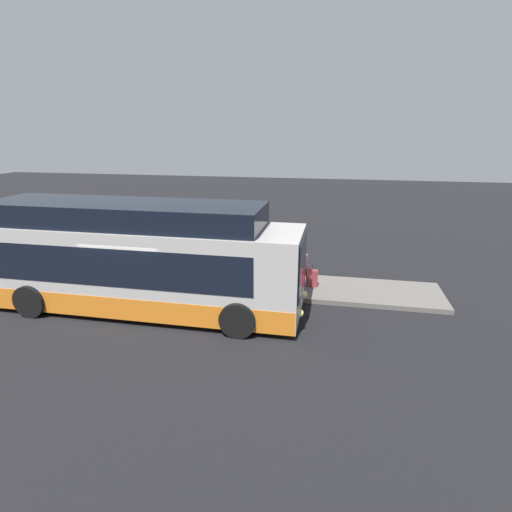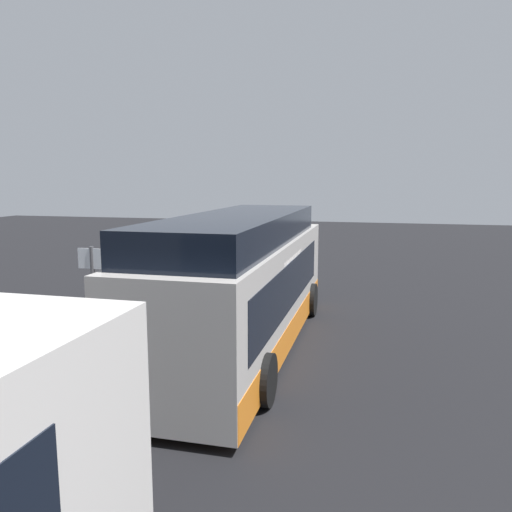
% 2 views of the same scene
% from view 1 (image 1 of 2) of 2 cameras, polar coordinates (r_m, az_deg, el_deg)
% --- Properties ---
extents(ground, '(80.00, 80.00, 0.00)m').
position_cam_1_polar(ground, '(13.80, -16.00, -7.42)').
color(ground, black).
extents(platform, '(20.00, 2.46, 0.17)m').
position_cam_1_polar(platform, '(16.13, -11.52, -3.10)').
color(platform, '#605B56').
rests_on(platform, ground).
extents(bus_lead, '(10.51, 2.86, 3.53)m').
position_cam_1_polar(bus_lead, '(13.39, -16.50, -0.84)').
color(bus_lead, '#B2ADA8').
rests_on(bus_lead, ground).
extents(passenger_boarding, '(0.58, 0.55, 1.63)m').
position_cam_1_polar(passenger_boarding, '(14.10, 6.71, -1.69)').
color(passenger_boarding, '#4C476B').
rests_on(passenger_boarding, platform).
extents(passenger_waiting, '(0.57, 0.57, 1.78)m').
position_cam_1_polar(passenger_waiting, '(14.61, -1.07, -0.59)').
color(passenger_waiting, '#4C476B').
rests_on(passenger_waiting, platform).
extents(passenger_with_bags, '(0.59, 0.68, 1.71)m').
position_cam_1_polar(passenger_with_bags, '(13.99, 1.72, -1.61)').
color(passenger_with_bags, silver).
rests_on(passenger_with_bags, platform).
extents(suitcase, '(0.42, 0.20, 0.87)m').
position_cam_1_polar(suitcase, '(14.80, 7.98, -3.15)').
color(suitcase, maroon).
rests_on(suitcase, platform).
extents(sign_post, '(0.10, 0.76, 2.57)m').
position_cam_1_polar(sign_post, '(16.93, -14.77, 3.79)').
color(sign_post, '#4C4C51').
rests_on(sign_post, platform).
extents(trash_bin, '(0.44, 0.44, 0.65)m').
position_cam_1_polar(trash_bin, '(15.75, -12.99, -2.12)').
color(trash_bin, '#593319').
rests_on(trash_bin, platform).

